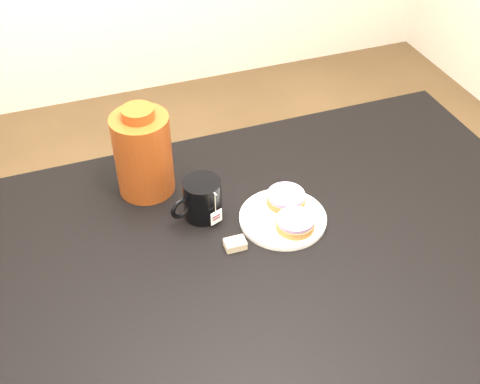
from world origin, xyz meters
The scene contains 7 objects.
table centered at (0.00, 0.00, 0.67)m, with size 1.40×0.90×0.75m.
plate centered at (0.09, 0.08, 0.76)m, with size 0.20×0.20×0.01m.
bagel_back centered at (0.11, 0.12, 0.77)m, with size 0.09×0.09×0.03m.
bagel_front centered at (0.10, 0.04, 0.77)m, with size 0.12×0.12×0.03m.
mug centered at (-0.08, 0.16, 0.80)m, with size 0.14×0.11×0.10m.
teabag_pouch centered at (-0.04, 0.04, 0.76)m, with size 0.04×0.03×0.02m, color #C6B793.
bagel_package centered at (-0.17, 0.29, 0.85)m, with size 0.16×0.16×0.22m.
Camera 1 is at (-0.34, -0.81, 1.68)m, focal length 45.00 mm.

